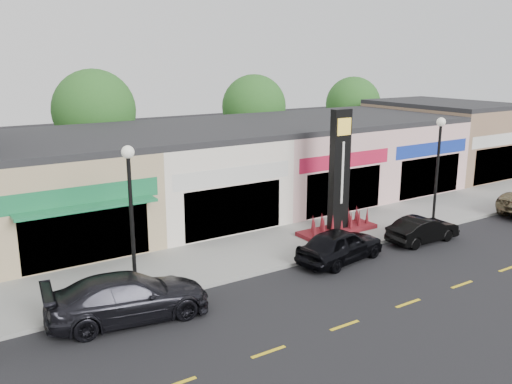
% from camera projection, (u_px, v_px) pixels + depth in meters
% --- Properties ---
extents(ground, '(120.00, 120.00, 0.00)m').
position_uv_depth(ground, '(350.00, 276.00, 21.64)').
color(ground, black).
rests_on(ground, ground).
extents(sidewalk, '(52.00, 4.30, 0.15)m').
position_uv_depth(sidewalk, '(286.00, 243.00, 25.16)').
color(sidewalk, gray).
rests_on(sidewalk, ground).
extents(curb, '(52.00, 0.20, 0.15)m').
position_uv_depth(curb, '(317.00, 258.00, 23.33)').
color(curb, gray).
rests_on(curb, ground).
extents(shop_beige, '(7.00, 10.85, 4.80)m').
position_uv_depth(shop_beige, '(56.00, 188.00, 25.90)').
color(shop_beige, tan).
rests_on(shop_beige, ground).
extents(shop_cream, '(7.00, 10.01, 4.80)m').
position_uv_depth(shop_cream, '(188.00, 172.00, 29.61)').
color(shop_cream, white).
rests_on(shop_cream, ground).
extents(shop_pink_w, '(7.00, 10.01, 4.80)m').
position_uv_depth(shop_pink_w, '(291.00, 159.00, 33.31)').
color(shop_pink_w, beige).
rests_on(shop_pink_w, ground).
extents(shop_pink_e, '(7.00, 10.01, 4.80)m').
position_uv_depth(shop_pink_e, '(373.00, 149.00, 37.01)').
color(shop_pink_e, beige).
rests_on(shop_pink_e, ground).
extents(shop_tan, '(7.00, 10.01, 5.30)m').
position_uv_depth(shop_tan, '(440.00, 137.00, 40.65)').
color(shop_tan, '#8B6F51').
rests_on(shop_tan, ground).
extents(tree_rear_west, '(5.20, 5.20, 7.83)m').
position_uv_depth(tree_rear_west, '(94.00, 111.00, 34.14)').
color(tree_rear_west, '#382619').
rests_on(tree_rear_west, ground).
extents(tree_rear_mid, '(4.80, 4.80, 7.29)m').
position_uv_depth(tree_rear_mid, '(254.00, 107.00, 40.56)').
color(tree_rear_mid, '#382619').
rests_on(tree_rear_mid, ground).
extents(tree_rear_east, '(4.60, 4.60, 6.94)m').
position_uv_depth(tree_rear_east, '(353.00, 104.00, 45.91)').
color(tree_rear_east, '#382619').
rests_on(tree_rear_east, ground).
extents(lamp_west_near, '(0.44, 0.44, 5.47)m').
position_uv_depth(lamp_west_near, '(131.00, 207.00, 18.61)').
color(lamp_west_near, black).
rests_on(lamp_west_near, sidewalk).
extents(lamp_east_near, '(0.44, 0.44, 5.47)m').
position_uv_depth(lamp_east_near, '(438.00, 160.00, 27.07)').
color(lamp_east_near, black).
rests_on(lamp_east_near, sidewalk).
extents(pylon_sign, '(4.20, 1.30, 6.00)m').
position_uv_depth(pylon_sign, '(339.00, 190.00, 26.10)').
color(pylon_sign, '#54140E').
rests_on(pylon_sign, sidewalk).
extents(car_dark_sedan, '(2.90, 5.60, 1.55)m').
position_uv_depth(car_dark_sedan, '(129.00, 297.00, 17.90)').
color(car_dark_sedan, black).
rests_on(car_dark_sedan, ground).
extents(car_black_sedan, '(2.39, 4.51, 1.46)m').
position_uv_depth(car_black_sedan, '(340.00, 245.00, 23.02)').
color(car_black_sedan, black).
rests_on(car_black_sedan, ground).
extents(car_black_conv, '(1.35, 3.75, 1.23)m').
position_uv_depth(car_black_conv, '(423.00, 230.00, 25.46)').
color(car_black_conv, black).
rests_on(car_black_conv, ground).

